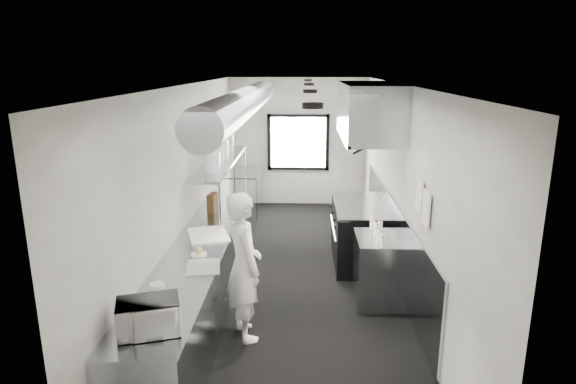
# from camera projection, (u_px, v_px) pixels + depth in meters

# --- Properties ---
(floor) EXTENTS (3.00, 8.00, 0.01)m
(floor) POSITION_uv_depth(u_px,v_px,m) (294.00, 278.00, 7.22)
(floor) COLOR black
(floor) RESTS_ON ground
(ceiling) EXTENTS (3.00, 8.00, 0.01)m
(ceiling) POSITION_uv_depth(u_px,v_px,m) (295.00, 85.00, 6.51)
(ceiling) COLOR beige
(ceiling) RESTS_ON wall_back
(wall_back) EXTENTS (3.00, 0.02, 2.80)m
(wall_back) POSITION_uv_depth(u_px,v_px,m) (298.00, 142.00, 10.73)
(wall_back) COLOR beige
(wall_back) RESTS_ON floor
(wall_front) EXTENTS (3.00, 0.02, 2.80)m
(wall_front) POSITION_uv_depth(u_px,v_px,m) (280.00, 343.00, 3.00)
(wall_front) COLOR beige
(wall_front) RESTS_ON floor
(wall_left) EXTENTS (0.02, 8.00, 2.80)m
(wall_left) POSITION_uv_depth(u_px,v_px,m) (189.00, 185.00, 6.91)
(wall_left) COLOR beige
(wall_left) RESTS_ON floor
(wall_right) EXTENTS (0.02, 8.00, 2.80)m
(wall_right) POSITION_uv_depth(u_px,v_px,m) (401.00, 187.00, 6.81)
(wall_right) COLOR beige
(wall_right) RESTS_ON floor
(wall_cladding) EXTENTS (0.03, 5.50, 1.10)m
(wall_cladding) POSITION_uv_depth(u_px,v_px,m) (393.00, 237.00, 7.32)
(wall_cladding) COLOR #9BA3A9
(wall_cladding) RESTS_ON wall_right
(hvac_duct) EXTENTS (0.40, 6.40, 0.40)m
(hvac_duct) POSITION_uv_depth(u_px,v_px,m) (246.00, 101.00, 6.98)
(hvac_duct) COLOR gray
(hvac_duct) RESTS_ON ceiling
(service_window) EXTENTS (1.36, 0.05, 1.25)m
(service_window) POSITION_uv_depth(u_px,v_px,m) (298.00, 143.00, 10.70)
(service_window) COLOR silver
(service_window) RESTS_ON wall_back
(exhaust_hood) EXTENTS (0.81, 2.20, 0.88)m
(exhaust_hood) POSITION_uv_depth(u_px,v_px,m) (369.00, 111.00, 7.25)
(exhaust_hood) COLOR #9BA3A9
(exhaust_hood) RESTS_ON ceiling
(prep_counter) EXTENTS (0.70, 6.00, 0.90)m
(prep_counter) POSITION_uv_depth(u_px,v_px,m) (209.00, 262.00, 6.66)
(prep_counter) COLOR #9BA3A9
(prep_counter) RESTS_ON floor
(pass_shelf) EXTENTS (0.45, 3.00, 0.68)m
(pass_shelf) POSITION_uv_depth(u_px,v_px,m) (222.00, 162.00, 7.84)
(pass_shelf) COLOR #9BA3A9
(pass_shelf) RESTS_ON prep_counter
(range) EXTENTS (0.88, 1.60, 0.94)m
(range) POSITION_uv_depth(u_px,v_px,m) (360.00, 233.00, 7.74)
(range) COLOR black
(range) RESTS_ON floor
(bottle_station) EXTENTS (0.65, 0.80, 0.90)m
(bottle_station) POSITION_uv_depth(u_px,v_px,m) (380.00, 270.00, 6.39)
(bottle_station) COLOR #9BA3A9
(bottle_station) RESTS_ON floor
(far_work_table) EXTENTS (0.70, 1.20, 0.90)m
(far_work_table) POSITION_uv_depth(u_px,v_px,m) (243.00, 193.00, 10.24)
(far_work_table) COLOR #9BA3A9
(far_work_table) RESTS_ON floor
(notice_sheet_a) EXTENTS (0.02, 0.28, 0.38)m
(notice_sheet_a) POSITION_uv_depth(u_px,v_px,m) (419.00, 196.00, 5.60)
(notice_sheet_a) COLOR white
(notice_sheet_a) RESTS_ON wall_right
(notice_sheet_b) EXTENTS (0.02, 0.28, 0.38)m
(notice_sheet_b) POSITION_uv_depth(u_px,v_px,m) (426.00, 209.00, 5.28)
(notice_sheet_b) COLOR white
(notice_sheet_b) RESTS_ON wall_right
(line_cook) EXTENTS (0.64, 0.75, 1.73)m
(line_cook) POSITION_uv_depth(u_px,v_px,m) (244.00, 266.00, 5.48)
(line_cook) COLOR white
(line_cook) RESTS_ON floor
(microwave) EXTENTS (0.56, 0.48, 0.28)m
(microwave) POSITION_uv_depth(u_px,v_px,m) (148.00, 317.00, 4.03)
(microwave) COLOR white
(microwave) RESTS_ON prep_counter
(deli_tub_a) EXTENTS (0.17, 0.17, 0.11)m
(deli_tub_a) POSITION_uv_depth(u_px,v_px,m) (157.00, 289.00, 4.72)
(deli_tub_a) COLOR silver
(deli_tub_a) RESTS_ON prep_counter
(deli_tub_b) EXTENTS (0.16, 0.16, 0.09)m
(deli_tub_b) POSITION_uv_depth(u_px,v_px,m) (155.00, 291.00, 4.70)
(deli_tub_b) COLOR silver
(deli_tub_b) RESTS_ON prep_counter
(newspaper) EXTENTS (0.43, 0.50, 0.01)m
(newspaper) POSITION_uv_depth(u_px,v_px,m) (203.00, 267.00, 5.35)
(newspaper) COLOR silver
(newspaper) RESTS_ON prep_counter
(small_plate) EXTENTS (0.23, 0.23, 0.02)m
(small_plate) POSITION_uv_depth(u_px,v_px,m) (199.00, 254.00, 5.70)
(small_plate) COLOR white
(small_plate) RESTS_ON prep_counter
(pastry) EXTENTS (0.09, 0.09, 0.09)m
(pastry) POSITION_uv_depth(u_px,v_px,m) (199.00, 250.00, 5.69)
(pastry) COLOR #E3C977
(pastry) RESTS_ON small_plate
(cutting_board) EXTENTS (0.66, 0.76, 0.02)m
(cutting_board) POSITION_uv_depth(u_px,v_px,m) (208.00, 235.00, 6.35)
(cutting_board) COLOR white
(cutting_board) RESTS_ON prep_counter
(knife_block) EXTENTS (0.16, 0.26, 0.27)m
(knife_block) POSITION_uv_depth(u_px,v_px,m) (213.00, 202.00, 7.40)
(knife_block) COLOR #4C331B
(knife_block) RESTS_ON prep_counter
(plate_stack_a) EXTENTS (0.25, 0.25, 0.28)m
(plate_stack_a) POSITION_uv_depth(u_px,v_px,m) (212.00, 162.00, 7.00)
(plate_stack_a) COLOR white
(plate_stack_a) RESTS_ON pass_shelf
(plate_stack_b) EXTENTS (0.23, 0.23, 0.28)m
(plate_stack_b) POSITION_uv_depth(u_px,v_px,m) (217.00, 154.00, 7.61)
(plate_stack_b) COLOR white
(plate_stack_b) RESTS_ON pass_shelf
(plate_stack_c) EXTENTS (0.26, 0.26, 0.35)m
(plate_stack_c) POSITION_uv_depth(u_px,v_px,m) (221.00, 148.00, 7.90)
(plate_stack_c) COLOR white
(plate_stack_c) RESTS_ON pass_shelf
(plate_stack_d) EXTENTS (0.26, 0.26, 0.35)m
(plate_stack_d) POSITION_uv_depth(u_px,v_px,m) (227.00, 142.00, 8.59)
(plate_stack_d) COLOR white
(plate_stack_d) RESTS_ON pass_shelf
(squeeze_bottle_a) EXTENTS (0.06, 0.06, 0.16)m
(squeeze_bottle_a) POSITION_uv_depth(u_px,v_px,m) (382.00, 240.00, 5.94)
(squeeze_bottle_a) COLOR white
(squeeze_bottle_a) RESTS_ON bottle_station
(squeeze_bottle_b) EXTENTS (0.07, 0.07, 0.17)m
(squeeze_bottle_b) POSITION_uv_depth(u_px,v_px,m) (379.00, 236.00, 6.08)
(squeeze_bottle_b) COLOR white
(squeeze_bottle_b) RESTS_ON bottle_station
(squeeze_bottle_c) EXTENTS (0.06, 0.06, 0.19)m
(squeeze_bottle_c) POSITION_uv_depth(u_px,v_px,m) (376.00, 230.00, 6.28)
(squeeze_bottle_c) COLOR white
(squeeze_bottle_c) RESTS_ON bottle_station
(squeeze_bottle_d) EXTENTS (0.07, 0.07, 0.19)m
(squeeze_bottle_d) POSITION_uv_depth(u_px,v_px,m) (380.00, 228.00, 6.35)
(squeeze_bottle_d) COLOR white
(squeeze_bottle_d) RESTS_ON bottle_station
(squeeze_bottle_e) EXTENTS (0.08, 0.08, 0.20)m
(squeeze_bottle_e) POSITION_uv_depth(u_px,v_px,m) (372.00, 222.00, 6.58)
(squeeze_bottle_e) COLOR white
(squeeze_bottle_e) RESTS_ON bottle_station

